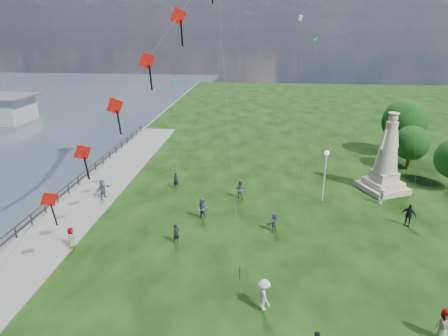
# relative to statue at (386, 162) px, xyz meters

# --- Properties ---
(waterfront) EXTENTS (200.00, 200.00, 1.51)m
(waterfront) POSITION_rel_statue_xyz_m (-28.55, -8.99, -2.93)
(waterfront) COLOR #2E3946
(waterfront) RESTS_ON ground
(statue) EXTENTS (4.92, 4.92, 7.58)m
(statue) POSITION_rel_statue_xyz_m (0.00, 0.00, 0.00)
(statue) COLOR #C5B395
(statue) RESTS_ON ground
(lamppost) EXTENTS (0.44, 0.44, 4.80)m
(lamppost) POSITION_rel_statue_xyz_m (-6.08, -3.02, 0.60)
(lamppost) COLOR silver
(lamppost) RESTS_ON ground
(tree_row) EXTENTS (6.03, 14.83, 6.78)m
(tree_row) POSITION_rel_statue_xyz_m (5.34, 7.64, 0.83)
(tree_row) COLOR #382314
(tree_row) RESTS_ON ground
(person_0) EXTENTS (0.64, 0.64, 1.50)m
(person_0) POSITION_rel_statue_xyz_m (-17.69, -11.23, -2.11)
(person_0) COLOR black
(person_0) RESTS_ON ground
(person_1) EXTENTS (1.06, 0.93, 1.86)m
(person_1) POSITION_rel_statue_xyz_m (-16.34, -7.55, -1.93)
(person_1) COLOR #595960
(person_1) RESTS_ON ground
(person_2) EXTENTS (1.09, 1.39, 1.91)m
(person_2) POSITION_rel_statue_xyz_m (-11.33, -17.49, -1.91)
(person_2) COLOR silver
(person_2) RESTS_ON ground
(person_4) EXTENTS (0.96, 0.65, 1.86)m
(person_4) POSITION_rel_statue_xyz_m (-2.42, -18.79, -1.93)
(person_4) COLOR #595960
(person_4) RESTS_ON ground
(person_5) EXTENTS (1.39, 1.83, 1.81)m
(person_5) POSITION_rel_statue_xyz_m (-25.92, -4.70, -1.96)
(person_5) COLOR #595960
(person_5) RESTS_ON ground
(person_6) EXTENTS (0.66, 0.56, 1.54)m
(person_6) POSITION_rel_statue_xyz_m (-19.88, -1.46, -2.09)
(person_6) COLOR black
(person_6) RESTS_ON ground
(person_7) EXTENTS (0.99, 0.80, 1.78)m
(person_7) POSITION_rel_statue_xyz_m (-13.53, -3.16, -1.97)
(person_7) COLOR #595960
(person_7) RESTS_ON ground
(person_8) EXTENTS (0.93, 1.14, 1.57)m
(person_8) POSITION_rel_statue_xyz_m (-0.98, -3.09, -2.08)
(person_8) COLOR silver
(person_8) RESTS_ON ground
(person_9) EXTENTS (1.22, 1.05, 1.86)m
(person_9) POSITION_rel_statue_xyz_m (-0.03, -6.90, -1.93)
(person_9) COLOR black
(person_9) RESTS_ON ground
(person_10) EXTENTS (0.56, 0.81, 1.53)m
(person_10) POSITION_rel_statue_xyz_m (-24.90, -12.72, -2.10)
(person_10) COLOR #595960
(person_10) RESTS_ON ground
(person_11) EXTENTS (1.40, 1.49, 1.55)m
(person_11) POSITION_rel_statue_xyz_m (-10.56, -8.86, -2.09)
(person_11) COLOR #595960
(person_11) RESTS_ON ground
(red_kite_train) EXTENTS (12.09, 9.35, 18.32)m
(red_kite_train) POSITION_rel_statue_xyz_m (-19.53, -13.37, 8.50)
(red_kite_train) COLOR black
(red_kite_train) RESTS_ON ground
(small_kites) EXTENTS (28.77, 17.30, 33.34)m
(small_kites) POSITION_rel_statue_xyz_m (-10.80, 5.07, 11.40)
(small_kites) COLOR teal
(small_kites) RESTS_ON ground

